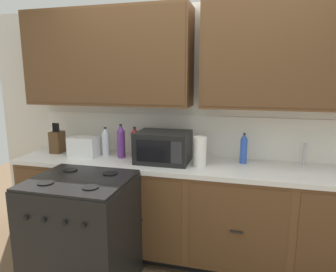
{
  "coord_description": "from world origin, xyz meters",
  "views": [
    {
      "loc": [
        0.43,
        -2.26,
        1.7
      ],
      "look_at": [
        -0.22,
        0.27,
        1.18
      ],
      "focal_mm": 31.89,
      "sensor_mm": 36.0,
      "label": 1
    }
  ],
  "objects": [
    {
      "name": "sink_faucet",
      "position": [
        0.96,
        0.51,
        1.03
      ],
      "size": [
        0.02,
        0.02,
        0.2
      ],
      "primitive_type": "cylinder",
      "color": "#B2B5BA",
      "rests_on": "counter_run"
    },
    {
      "name": "microwave",
      "position": [
        -0.27,
        0.3,
        1.07
      ],
      "size": [
        0.48,
        0.37,
        0.28
      ],
      "color": "black",
      "rests_on": "counter_run"
    },
    {
      "name": "toaster",
      "position": [
        -1.08,
        0.3,
        1.03
      ],
      "size": [
        0.28,
        0.18,
        0.19
      ],
      "color": "white",
      "rests_on": "counter_run"
    },
    {
      "name": "stove_range",
      "position": [
        -0.76,
        -0.33,
        0.47
      ],
      "size": [
        0.76,
        0.68,
        0.95
      ],
      "color": "black",
      "rests_on": "ground_plane"
    },
    {
      "name": "counter_run",
      "position": [
        0.0,
        0.3,
        0.48
      ],
      "size": [
        3.37,
        0.64,
        0.93
      ],
      "color": "black",
      "rests_on": "ground_plane"
    },
    {
      "name": "wall_unit",
      "position": [
        0.0,
        0.5,
        1.63
      ],
      "size": [
        4.54,
        0.4,
        2.37
      ],
      "color": "silver",
      "rests_on": "ground_plane"
    },
    {
      "name": "bottle_violet",
      "position": [
        -0.71,
        0.34,
        1.09
      ],
      "size": [
        0.08,
        0.08,
        0.33
      ],
      "color": "#663384",
      "rests_on": "counter_run"
    },
    {
      "name": "knife_block",
      "position": [
        -1.42,
        0.36,
        1.05
      ],
      "size": [
        0.11,
        0.14,
        0.31
      ],
      "color": "#52361E",
      "rests_on": "counter_run"
    },
    {
      "name": "paper_towel_roll",
      "position": [
        0.07,
        0.25,
        1.06
      ],
      "size": [
        0.12,
        0.12,
        0.26
      ],
      "primitive_type": "cylinder",
      "color": "white",
      "rests_on": "counter_run"
    },
    {
      "name": "bottle_red",
      "position": [
        -0.58,
        0.39,
        1.08
      ],
      "size": [
        0.07,
        0.07,
        0.3
      ],
      "color": "maroon",
      "rests_on": "counter_run"
    },
    {
      "name": "bottle_clear",
      "position": [
        -0.88,
        0.37,
        1.07
      ],
      "size": [
        0.07,
        0.07,
        0.29
      ],
      "color": "silver",
      "rests_on": "counter_run"
    },
    {
      "name": "bottle_blue",
      "position": [
        0.44,
        0.44,
        1.07
      ],
      "size": [
        0.06,
        0.06,
        0.28
      ],
      "color": "blue",
      "rests_on": "counter_run"
    }
  ]
}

